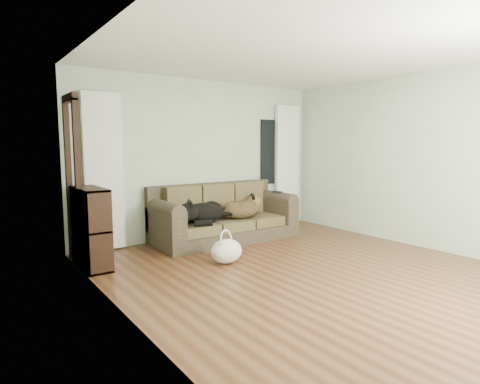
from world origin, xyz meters
TOP-DOWN VIEW (x-y plane):
  - floor at (0.00, 0.00)m, footprint 5.00×5.00m
  - ceiling at (0.00, 0.00)m, footprint 5.00×5.00m
  - wall_back at (0.00, 2.50)m, footprint 4.50×0.04m
  - wall_left at (-2.25, 0.00)m, footprint 0.04×5.00m
  - wall_right at (2.25, 0.00)m, footprint 0.04×5.00m
  - curtain_left at (-1.70, 2.42)m, footprint 0.55×0.08m
  - curtain_right at (1.80, 2.42)m, footprint 0.55×0.08m
  - window_pane at (1.45, 2.47)m, footprint 0.50×0.03m
  - door_casing at (-2.20, 2.05)m, footprint 0.07×0.60m
  - sofa at (0.09, 1.97)m, footprint 2.35×1.02m
  - dog_black_lab at (-0.39, 1.91)m, footprint 0.77×0.57m
  - dog_shepherd at (0.35, 1.89)m, footprint 0.74×0.54m
  - tv_remote at (1.10, 1.87)m, footprint 0.10×0.18m
  - tote_bag at (-0.62, 0.89)m, footprint 0.48×0.40m
  - bookshelf at (-2.09, 1.74)m, footprint 0.38×0.83m

SIDE VIEW (x-z plane):
  - floor at x=0.00m, z-range 0.00..0.00m
  - tote_bag at x=-0.62m, z-range 0.00..0.32m
  - sofa at x=0.09m, z-range -0.03..0.93m
  - dog_black_lab at x=-0.39m, z-range 0.33..0.63m
  - dog_shepherd at x=0.35m, z-range 0.34..0.64m
  - bookshelf at x=-2.09m, z-range 0.00..1.00m
  - tv_remote at x=1.10m, z-range 0.72..0.74m
  - door_casing at x=-2.20m, z-range 0.00..2.10m
  - curtain_left at x=-1.70m, z-range 0.02..2.27m
  - curtain_right at x=1.80m, z-range 0.02..2.27m
  - wall_back at x=0.00m, z-range 0.00..2.60m
  - wall_left at x=-2.25m, z-range 0.00..2.60m
  - wall_right at x=2.25m, z-range 0.00..2.60m
  - window_pane at x=1.45m, z-range 0.80..2.00m
  - ceiling at x=0.00m, z-range 2.60..2.60m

